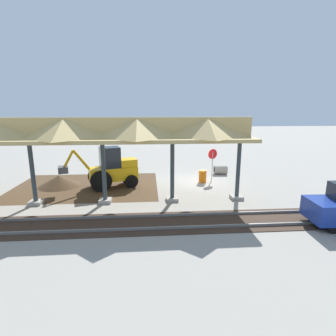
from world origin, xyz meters
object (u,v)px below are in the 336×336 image
stop_sign (213,158)px  backhoe (111,169)px  concrete_pipe (220,170)px  traffic_barrel (203,176)px

stop_sign → backhoe: size_ratio=0.46×
concrete_pipe → traffic_barrel: 3.05m
backhoe → concrete_pipe: backhoe is taller
stop_sign → traffic_barrel: size_ratio=2.66×
traffic_barrel → concrete_pipe: bearing=-130.7°
stop_sign → traffic_barrel: stop_sign is taller
stop_sign → traffic_barrel: bearing=35.6°
traffic_barrel → stop_sign: bearing=-144.4°
backhoe → stop_sign: bearing=-169.7°
backhoe → traffic_barrel: 6.65m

